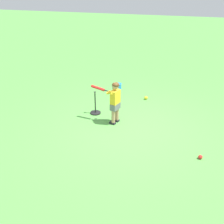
% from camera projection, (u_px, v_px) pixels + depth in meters
% --- Properties ---
extents(ground_plane, '(40.00, 40.00, 0.00)m').
position_uv_depth(ground_plane, '(131.00, 130.00, 6.50)').
color(ground_plane, '#519942').
extents(child_batter, '(0.78, 0.32, 1.08)m').
position_uv_depth(child_batter, '(114.00, 99.00, 6.53)').
color(child_batter, '#232328').
rests_on(child_batter, ground).
extents(play_ball_far_left, '(0.10, 0.10, 0.10)m').
position_uv_depth(play_ball_far_left, '(146.00, 98.00, 8.05)').
color(play_ball_far_left, yellow).
rests_on(play_ball_far_left, ground).
extents(play_ball_center_lawn, '(0.09, 0.09, 0.09)m').
position_uv_depth(play_ball_center_lawn, '(200.00, 157.00, 5.47)').
color(play_ball_center_lawn, red).
rests_on(play_ball_center_lawn, ground).
extents(batting_tee, '(0.28, 0.28, 0.62)m').
position_uv_depth(batting_tee, '(95.00, 110.00, 7.23)').
color(batting_tee, black).
rests_on(batting_tee, ground).
extents(toy_bucket, '(0.22, 0.22, 0.19)m').
position_uv_depth(toy_bucket, '(118.00, 86.00, 8.74)').
color(toy_bucket, '#2884DB').
rests_on(toy_bucket, ground).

